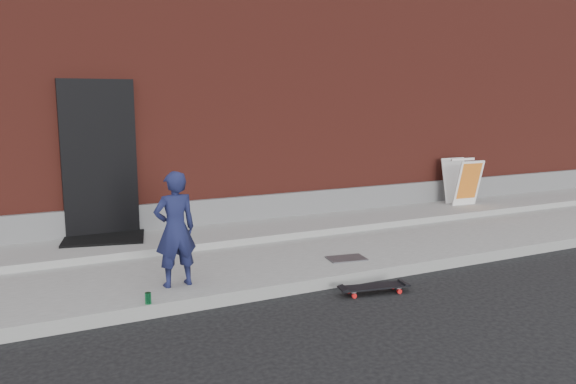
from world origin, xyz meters
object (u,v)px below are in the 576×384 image
child (175,229)px  skateboard (374,287)px  soda_can (148,298)px  pizza_sign (462,181)px

child → skateboard: child is taller
skateboard → soda_can: soda_can is taller
skateboard → soda_can: bearing=170.9°
child → pizza_sign: child is taller
skateboard → pizza_sign: size_ratio=0.95×
pizza_sign → soda_can: (-6.49, -2.45, -0.48)m
soda_can → pizza_sign: bearing=20.7°
child → pizza_sign: 6.39m
child → soda_can: 0.85m
child → soda_can: size_ratio=10.90×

